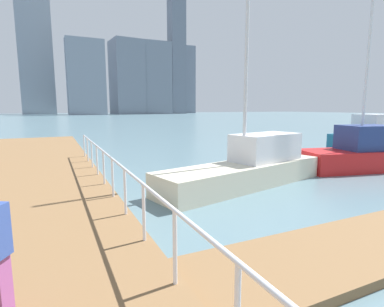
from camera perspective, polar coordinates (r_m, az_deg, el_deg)
ground_plane at (r=18.01m, az=-10.08°, el=-0.36°), size 300.00×300.00×0.00m
boardwalk_railing at (r=4.12m, az=-3.29°, el=-13.61°), size 0.06×24.09×1.08m
moored_boat_0 at (r=11.13m, az=10.88°, el=-2.30°), size 7.19×3.26×9.49m
moored_boat_1 at (r=20.99m, az=30.35°, el=2.35°), size 5.47×2.53×2.41m
moored_boat_3 at (r=15.62m, az=29.48°, el=0.18°), size 5.68×3.05×9.28m
skyline_tower_2 at (r=151.72m, az=-27.99°, el=22.52°), size 13.28×10.43×83.07m
skyline_tower_3 at (r=126.00m, az=-19.45°, el=13.43°), size 14.09×7.10×28.49m
skyline_tower_4 at (r=136.93m, az=-12.25°, el=13.84°), size 13.41×14.58×31.07m
skyline_tower_5 at (r=138.57m, az=-7.17°, el=13.92°), size 14.18×9.29×31.13m
skyline_tower_6 at (r=150.28m, az=-2.96°, el=23.82°), size 6.86×6.66×84.10m
skyline_tower_7 at (r=162.24m, az=-1.10°, el=13.70°), size 8.29×8.64×33.93m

